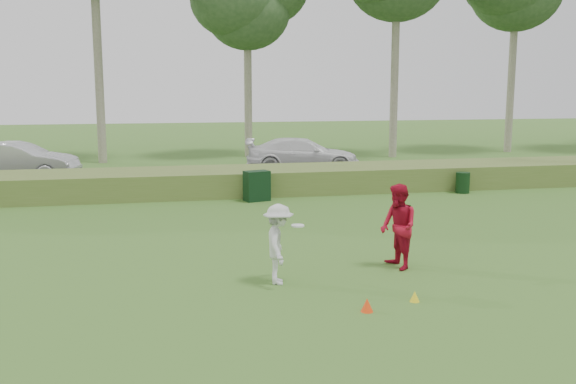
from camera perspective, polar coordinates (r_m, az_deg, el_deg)
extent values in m
plane|color=#346220|center=(13.04, 3.66, -8.47)|extent=(120.00, 120.00, 0.00)
cube|color=#4E692A|center=(24.44, -3.87, 1.03)|extent=(80.00, 3.00, 0.90)
cube|color=#2D2D2D|center=(29.41, -5.23, 1.60)|extent=(80.00, 6.00, 0.06)
cylinder|color=gray|center=(35.25, -16.71, 15.12)|extent=(0.44, 0.44, 15.50)
cylinder|color=gray|center=(36.88, -3.60, 12.10)|extent=(0.44, 0.44, 11.50)
ellipsoid|color=#2C4B25|center=(37.13, -3.65, 16.53)|extent=(6.24, 6.24, 5.28)
cylinder|color=gray|center=(37.07, 9.56, 13.91)|extent=(0.44, 0.44, 14.00)
cylinder|color=gray|center=(41.74, 19.41, 12.65)|extent=(0.44, 0.44, 13.50)
imported|color=silver|center=(13.07, -0.85, -4.66)|extent=(0.77, 1.15, 1.65)
cylinder|color=white|center=(13.06, 0.87, -3.01)|extent=(0.27, 0.27, 0.03)
imported|color=#A90E25|center=(14.32, 9.78, -3.06)|extent=(0.83, 1.00, 1.89)
cone|color=#FF3E0D|center=(11.74, 7.04, -9.94)|extent=(0.23, 0.23, 0.25)
cone|color=yellow|center=(12.40, 11.20, -9.09)|extent=(0.19, 0.19, 0.20)
cube|color=black|center=(22.56, -2.79, 0.54)|extent=(0.96, 0.75, 1.06)
cylinder|color=black|center=(25.11, 15.27, 0.81)|extent=(0.65, 0.65, 0.79)
imported|color=#B9BABD|center=(29.31, -22.88, 2.52)|extent=(5.12, 2.57, 1.61)
imported|color=white|center=(30.12, 1.30, 3.35)|extent=(5.60, 3.12, 1.54)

